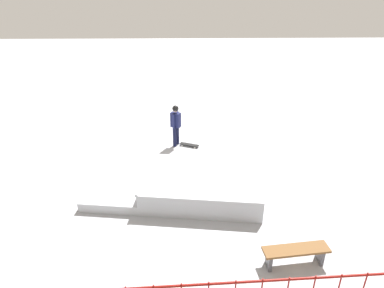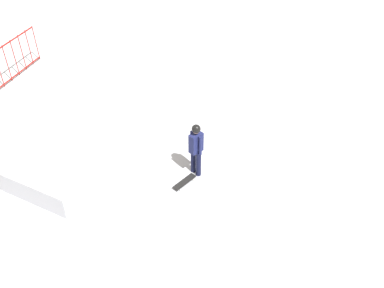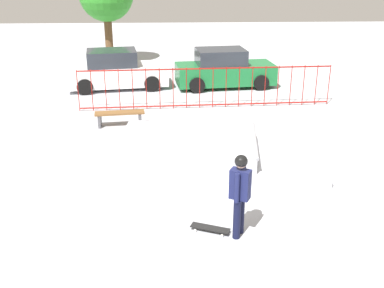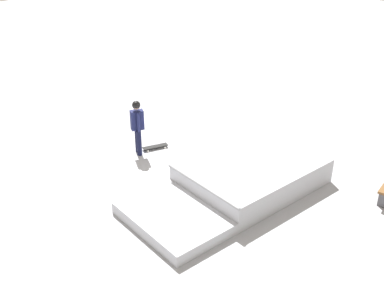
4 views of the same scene
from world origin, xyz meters
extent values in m
plane|color=#A8AAB2|center=(0.00, 0.00, 0.00)|extent=(60.00, 60.00, 0.00)
cube|color=#B0B3BB|center=(-0.87, 0.68, 0.35)|extent=(3.89, 3.02, 0.70)
cube|color=#B0B3BB|center=(1.81, 0.36, 0.15)|extent=(2.10, 2.80, 0.30)
cylinder|color=gray|center=(0.92, 0.46, 0.70)|extent=(0.39, 2.59, 0.08)
cylinder|color=black|center=(0.09, -2.84, 0.41)|extent=(0.15, 0.15, 0.82)
cylinder|color=black|center=(-0.01, -3.03, 0.41)|extent=(0.15, 0.15, 0.82)
cube|color=#191E4C|center=(0.04, -2.93, 1.12)|extent=(0.44, 0.37, 0.60)
cylinder|color=#191E4C|center=(0.12, -2.78, 1.12)|extent=(0.09, 0.09, 0.60)
cylinder|color=#191E4C|center=(-0.04, -3.09, 1.12)|extent=(0.09, 0.09, 0.60)
sphere|color=tan|center=(0.04, -2.93, 1.57)|extent=(0.22, 0.22, 0.22)
sphere|color=black|center=(0.04, -2.93, 1.60)|extent=(0.25, 0.25, 0.25)
cube|color=black|center=(-0.51, -2.79, 0.08)|extent=(0.82, 0.49, 0.02)
cylinder|color=silver|center=(-0.21, -2.79, 0.03)|extent=(0.06, 0.05, 0.06)
cylinder|color=silver|center=(-0.29, -3.00, 0.03)|extent=(0.06, 0.05, 0.06)
cylinder|color=silver|center=(-0.73, -2.58, 0.03)|extent=(0.06, 0.05, 0.06)
cylinder|color=silver|center=(-0.81, -2.79, 0.03)|extent=(0.06, 0.05, 0.06)
cylinder|color=maroon|center=(0.00, 5.59, 1.45)|extent=(9.15, 0.51, 0.05)
cylinder|color=maroon|center=(0.00, 5.59, 0.10)|extent=(9.15, 0.51, 0.05)
cylinder|color=maroon|center=(-4.57, 5.36, 0.75)|extent=(0.03, 0.03, 1.50)
cylinder|color=maroon|center=(-4.09, 5.38, 0.75)|extent=(0.03, 0.03, 1.50)
cylinder|color=maroon|center=(-3.61, 5.41, 0.75)|extent=(0.03, 0.03, 1.50)
cylinder|color=maroon|center=(-3.13, 5.43, 0.75)|extent=(0.03, 0.03, 1.50)
cylinder|color=maroon|center=(-2.65, 5.46, 0.75)|extent=(0.03, 0.03, 1.50)
cylinder|color=maroon|center=(-2.17, 5.48, 0.75)|extent=(0.03, 0.03, 1.50)
cylinder|color=maroon|center=(-1.69, 5.50, 0.75)|extent=(0.03, 0.03, 1.50)
cylinder|color=maroon|center=(-1.20, 5.53, 0.75)|extent=(0.03, 0.03, 1.50)
cylinder|color=maroon|center=(-0.72, 5.55, 0.75)|extent=(0.03, 0.03, 1.50)
cylinder|color=maroon|center=(-0.24, 5.58, 0.75)|extent=(0.03, 0.03, 1.50)
cylinder|color=maroon|center=(0.24, 5.60, 0.75)|extent=(0.03, 0.03, 1.50)
cylinder|color=maroon|center=(0.72, 5.62, 0.75)|extent=(0.03, 0.03, 1.50)
cylinder|color=maroon|center=(1.20, 5.65, 0.75)|extent=(0.03, 0.03, 1.50)
cylinder|color=maroon|center=(1.69, 5.67, 0.75)|extent=(0.03, 0.03, 1.50)
cylinder|color=maroon|center=(2.17, 5.70, 0.75)|extent=(0.03, 0.03, 1.50)
cylinder|color=maroon|center=(2.65, 5.72, 0.75)|extent=(0.03, 0.03, 1.50)
cylinder|color=maroon|center=(3.13, 5.74, 0.75)|extent=(0.03, 0.03, 1.50)
cylinder|color=maroon|center=(3.61, 5.77, 0.75)|extent=(0.03, 0.03, 1.50)
cylinder|color=maroon|center=(4.09, 5.79, 0.75)|extent=(0.03, 0.03, 1.50)
cylinder|color=maroon|center=(4.57, 5.82, 0.75)|extent=(0.03, 0.03, 1.50)
cube|color=brown|center=(-2.95, 3.69, 0.45)|extent=(1.64, 0.59, 0.06)
cube|color=#4C4C51|center=(-2.31, 3.77, 0.21)|extent=(0.08, 0.36, 0.42)
cube|color=#4C4C51|center=(-3.60, 3.62, 0.21)|extent=(0.08, 0.36, 0.42)
cube|color=white|center=(-3.52, 8.57, 0.56)|extent=(4.30, 2.28, 0.80)
cube|color=#262B33|center=(-3.72, 8.54, 1.28)|extent=(2.20, 1.78, 0.64)
cylinder|color=black|center=(-2.31, 9.60, 0.32)|extent=(0.67, 0.31, 0.64)
cylinder|color=black|center=(-2.06, 7.92, 0.32)|extent=(0.67, 0.31, 0.64)
cylinder|color=black|center=(-4.98, 9.21, 0.32)|extent=(0.67, 0.31, 0.64)
cylinder|color=black|center=(-4.74, 7.53, 0.32)|extent=(0.67, 0.31, 0.64)
cube|color=#196B33|center=(1.01, 8.61, 0.56)|extent=(4.27, 2.16, 0.80)
cube|color=#262B33|center=(0.81, 8.59, 1.28)|extent=(2.16, 1.72, 0.64)
cylinder|color=black|center=(2.25, 9.61, 0.32)|extent=(0.66, 0.29, 0.64)
cylinder|color=black|center=(2.45, 7.92, 0.32)|extent=(0.66, 0.29, 0.64)
cylinder|color=black|center=(-0.43, 9.30, 0.32)|extent=(0.66, 0.29, 0.64)
cylinder|color=black|center=(-0.23, 7.61, 0.32)|extent=(0.66, 0.29, 0.64)
cylinder|color=brown|center=(-4.44, 13.46, 1.34)|extent=(0.40, 0.40, 2.67)
camera|label=1|loc=(-0.33, 9.88, 6.31)|focal=32.17mm
camera|label=2|loc=(-8.53, -5.93, 8.28)|focal=38.97mm
camera|label=3|loc=(-1.22, -10.84, 5.12)|focal=43.69mm
camera|label=4|loc=(8.13, 6.94, 6.82)|focal=43.80mm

